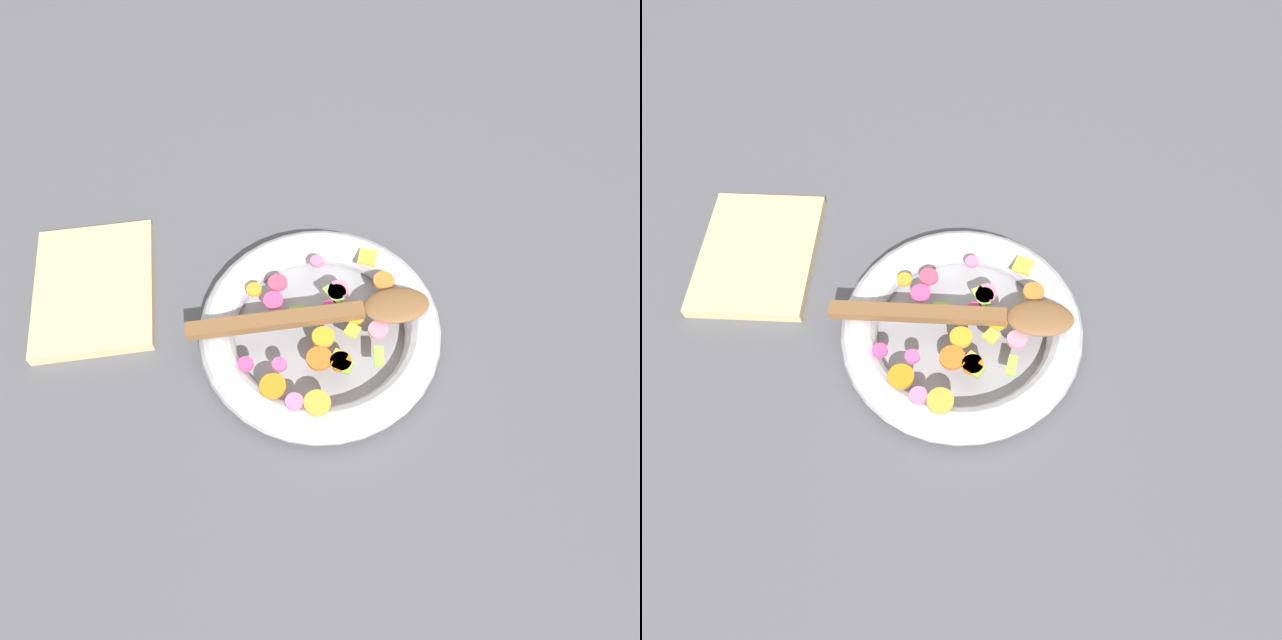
% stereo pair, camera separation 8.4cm
% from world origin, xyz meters
% --- Properties ---
extents(ground_plane, '(4.00, 4.00, 0.00)m').
position_xyz_m(ground_plane, '(0.00, 0.00, 0.00)').
color(ground_plane, '#4C4C51').
extents(skillet, '(0.34, 0.34, 0.05)m').
position_xyz_m(skillet, '(0.00, 0.00, 0.02)').
color(skillet, gray).
rests_on(skillet, ground_plane).
extents(chopped_vegetables, '(0.25, 0.25, 0.01)m').
position_xyz_m(chopped_vegetables, '(-0.02, -0.01, 0.05)').
color(chopped_vegetables, orange).
rests_on(chopped_vegetables, skillet).
extents(wooden_spoon, '(0.06, 0.33, 0.01)m').
position_xyz_m(wooden_spoon, '(-0.00, -0.02, 0.06)').
color(wooden_spoon, brown).
rests_on(wooden_spoon, chopped_vegetables).
extents(cutting_board, '(0.22, 0.17, 0.02)m').
position_xyz_m(cutting_board, '(0.13, 0.32, 0.01)').
color(cutting_board, tan).
rests_on(cutting_board, ground_plane).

